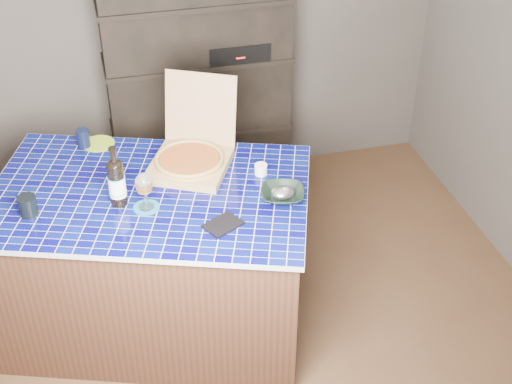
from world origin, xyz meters
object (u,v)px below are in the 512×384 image
object	(u,v)px
wine_glass	(144,185)
kitchen_island	(155,258)
pizza_box	(191,157)
mead_bottle	(117,182)
dvd_case	(223,225)
bowl	(283,194)

from	to	relation	value
wine_glass	kitchen_island	bearing A→B (deg)	79.45
pizza_box	mead_bottle	size ratio (longest dim) A/B	1.86
wine_glass	dvd_case	world-z (taller)	wine_glass
pizza_box	wine_glass	size ratio (longest dim) A/B	3.11
mead_bottle	dvd_case	bearing A→B (deg)	-33.47
kitchen_island	bowl	world-z (taller)	bowl
pizza_box	bowl	world-z (taller)	pizza_box
pizza_box	wine_glass	world-z (taller)	pizza_box
bowl	dvd_case	bearing A→B (deg)	-157.16
pizza_box	mead_bottle	bearing A→B (deg)	-121.98
mead_bottle	bowl	xyz separation A→B (m)	(0.81, -0.17, -0.10)
mead_bottle	dvd_case	distance (m)	0.58
pizza_box	dvd_case	size ratio (longest dim) A/B	3.53
mead_bottle	kitchen_island	bearing A→B (deg)	23.72
pizza_box	wine_glass	xyz separation A→B (m)	(-0.29, -0.32, 0.08)
dvd_case	kitchen_island	bearing A→B (deg)	-168.86
pizza_box	bowl	bearing A→B (deg)	-19.45
wine_glass	bowl	xyz separation A→B (m)	(0.68, -0.09, -0.11)
wine_glass	bowl	bearing A→B (deg)	-7.90
pizza_box	mead_bottle	world-z (taller)	pizza_box
kitchen_island	pizza_box	xyz separation A→B (m)	(0.26, 0.18, 0.51)
mead_bottle	dvd_case	world-z (taller)	mead_bottle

